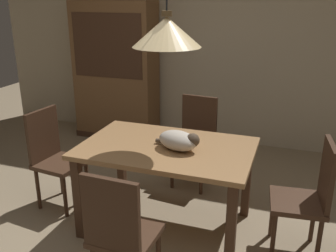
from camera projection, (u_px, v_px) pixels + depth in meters
name	position (u px, v px, depth m)	size (l,w,h in m)	color
back_wall	(217.00, 33.00, 4.84)	(6.40, 0.10, 2.90)	beige
dining_table	(167.00, 157.00, 3.11)	(1.40, 0.90, 0.75)	#A87A4C
chair_far_back	(196.00, 137.00, 3.94)	(0.44, 0.44, 0.93)	#472D1E
chair_near_front	(120.00, 231.00, 2.38)	(0.42, 0.42, 0.93)	#472D1E
chair_left_side	(53.00, 154.00, 3.52)	(0.44, 0.44, 0.93)	#472D1E
chair_right_side	(309.00, 194.00, 2.81)	(0.44, 0.44, 0.93)	#472D1E
cat_sleeping	(179.00, 140.00, 2.99)	(0.41, 0.32, 0.16)	beige
pendant_lamp	(167.00, 31.00, 2.78)	(0.52, 0.52, 1.30)	beige
hutch_bookcase	(116.00, 74.00, 5.14)	(1.12, 0.45, 1.85)	brown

